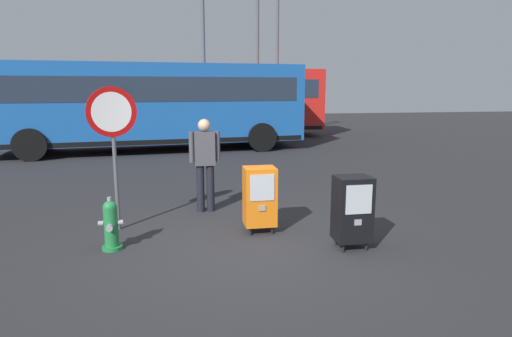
{
  "coord_description": "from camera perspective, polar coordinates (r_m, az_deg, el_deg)",
  "views": [
    {
      "loc": [
        -0.97,
        -5.69,
        2.22
      ],
      "look_at": [
        0.3,
        1.2,
        0.9
      ],
      "focal_mm": 30.43,
      "sensor_mm": 36.0,
      "label": 1
    }
  ],
  "objects": [
    {
      "name": "street_light_far_left",
      "position": [
        20.45,
        2.81,
        15.29
      ],
      "size": [
        0.32,
        0.32,
        6.66
      ],
      "color": "#4C4F54",
      "rests_on": "ground_plane"
    },
    {
      "name": "fire_hydrant",
      "position": [
        6.34,
        -18.53,
        -7.05
      ],
      "size": [
        0.33,
        0.32,
        0.75
      ],
      "color": "#1E7238",
      "rests_on": "ground_plane"
    },
    {
      "name": "stop_sign",
      "position": [
        6.95,
        -18.3,
        5.02
      ],
      "size": [
        0.71,
        0.31,
        2.23
      ],
      "color": "#4C4F54",
      "rests_on": "ground_plane"
    },
    {
      "name": "ground_plane",
      "position": [
        6.18,
        -0.73,
        -10.36
      ],
      "size": [
        60.0,
        60.0,
        0.0
      ],
      "primitive_type": "plane",
      "color": "#262628"
    },
    {
      "name": "bus_near",
      "position": [
        15.69,
        -13.68,
        8.48
      ],
      "size": [
        10.69,
        3.56,
        3.0
      ],
      "rotation": [
        0.0,
        0.0,
        0.1
      ],
      "color": "#19519E",
      "rests_on": "ground_plane"
    },
    {
      "name": "bus_far",
      "position": [
        19.98,
        -6.75,
        9.11
      ],
      "size": [
        10.61,
        3.17,
        3.0
      ],
      "rotation": [
        0.0,
        0.0,
        -0.05
      ],
      "color": "red",
      "rests_on": "ground_plane"
    },
    {
      "name": "street_light_near_right",
      "position": [
        17.43,
        -7.0,
        18.32
      ],
      "size": [
        0.32,
        0.32,
        7.99
      ],
      "color": "#4C4F54",
      "rests_on": "ground_plane"
    },
    {
      "name": "street_light_near_left",
      "position": [
        19.73,
        0.21,
        16.97
      ],
      "size": [
        0.32,
        0.32,
        7.65
      ],
      "color": "#4C4F54",
      "rests_on": "ground_plane"
    },
    {
      "name": "pedestrian",
      "position": [
        7.77,
        -6.73,
        1.16
      ],
      "size": [
        0.55,
        0.22,
        1.67
      ],
      "color": "black",
      "rests_on": "ground_plane"
    },
    {
      "name": "newspaper_box_secondary",
      "position": [
        6.67,
        0.49,
        -3.66
      ],
      "size": [
        0.48,
        0.42,
        1.02
      ],
      "color": "black",
      "rests_on": "ground_plane"
    },
    {
      "name": "newspaper_box_primary",
      "position": [
        6.15,
        12.55,
        -5.16
      ],
      "size": [
        0.48,
        0.42,
        1.02
      ],
      "color": "black",
      "rests_on": "ground_plane"
    }
  ]
}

